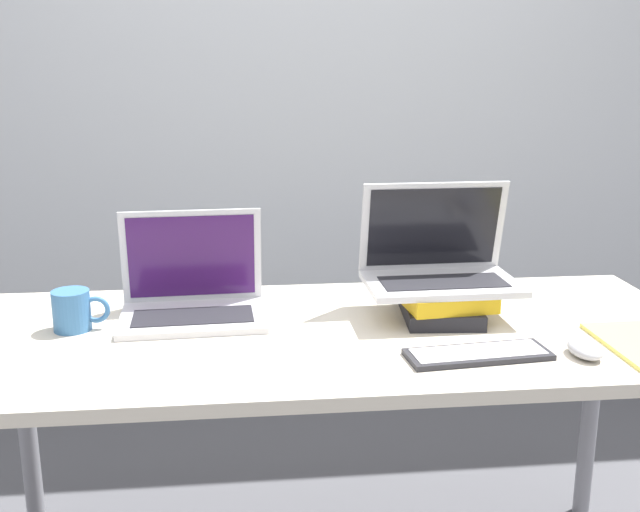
{
  "coord_description": "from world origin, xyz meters",
  "views": [
    {
      "loc": [
        -0.21,
        -1.28,
        1.37
      ],
      "look_at": [
        -0.03,
        0.37,
        0.93
      ],
      "focal_mm": 42.0,
      "sensor_mm": 36.0,
      "label": 1
    }
  ],
  "objects_px": {
    "laptop_left": "(193,296)",
    "wireless_keyboard": "(478,354)",
    "book_stack": "(442,302)",
    "mug": "(73,310)",
    "laptop_on_books": "(439,264)",
    "mouse": "(585,349)"
  },
  "relations": [
    {
      "from": "laptop_on_books",
      "to": "mouse",
      "type": "xyz_separation_m",
      "value": [
        0.24,
        -0.32,
        -0.11
      ]
    },
    {
      "from": "laptop_left",
      "to": "wireless_keyboard",
      "type": "xyz_separation_m",
      "value": [
        0.62,
        -0.33,
        -0.04
      ]
    },
    {
      "from": "book_stack",
      "to": "mouse",
      "type": "bearing_deg",
      "value": -49.9
    },
    {
      "from": "mouse",
      "to": "mug",
      "type": "xyz_separation_m",
      "value": [
        -1.12,
        0.28,
        0.03
      ]
    },
    {
      "from": "laptop_left",
      "to": "laptop_on_books",
      "type": "bearing_deg",
      "value": -3.1
    },
    {
      "from": "laptop_left",
      "to": "book_stack",
      "type": "distance_m",
      "value": 0.62
    },
    {
      "from": "book_stack",
      "to": "mug",
      "type": "height_order",
      "value": "mug"
    },
    {
      "from": "laptop_on_books",
      "to": "mouse",
      "type": "relative_size",
      "value": 3.56
    },
    {
      "from": "laptop_on_books",
      "to": "mug",
      "type": "height_order",
      "value": "laptop_on_books"
    },
    {
      "from": "mouse",
      "to": "mug",
      "type": "distance_m",
      "value": 1.16
    },
    {
      "from": "laptop_left",
      "to": "wireless_keyboard",
      "type": "bearing_deg",
      "value": -28.21
    },
    {
      "from": "book_stack",
      "to": "mug",
      "type": "distance_m",
      "value": 0.88
    },
    {
      "from": "laptop_on_books",
      "to": "wireless_keyboard",
      "type": "bearing_deg",
      "value": -87.69
    },
    {
      "from": "book_stack",
      "to": "mug",
      "type": "xyz_separation_m",
      "value": [
        -0.88,
        -0.0,
        0.01
      ]
    },
    {
      "from": "book_stack",
      "to": "mouse",
      "type": "height_order",
      "value": "book_stack"
    },
    {
      "from": "mug",
      "to": "mouse",
      "type": "bearing_deg",
      "value": -14.18
    },
    {
      "from": "laptop_on_books",
      "to": "wireless_keyboard",
      "type": "relative_size",
      "value": 1.18
    },
    {
      "from": "laptop_on_books",
      "to": "laptop_left",
      "type": "bearing_deg",
      "value": 176.9
    },
    {
      "from": "book_stack",
      "to": "laptop_on_books",
      "type": "distance_m",
      "value": 0.1
    },
    {
      "from": "wireless_keyboard",
      "to": "mouse",
      "type": "xyz_separation_m",
      "value": [
        0.23,
        -0.02,
        0.01
      ]
    },
    {
      "from": "mug",
      "to": "book_stack",
      "type": "bearing_deg",
      "value": 0.02
    },
    {
      "from": "wireless_keyboard",
      "to": "mug",
      "type": "xyz_separation_m",
      "value": [
        -0.9,
        0.26,
        0.04
      ]
    }
  ]
}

